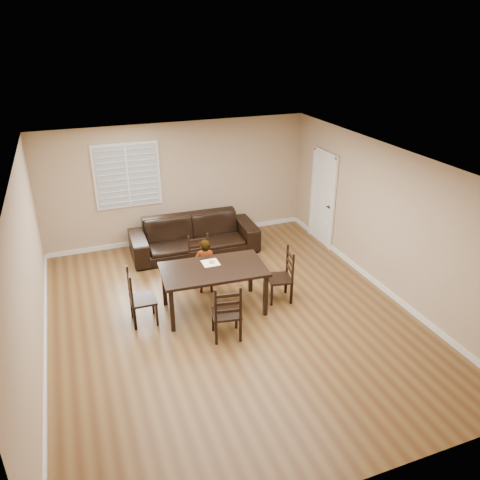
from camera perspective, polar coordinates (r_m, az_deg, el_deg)
name	(u,v)px	position (r m, az deg, el deg)	size (l,w,h in m)	color
ground	(231,317)	(8.16, -1.10, -9.34)	(7.00, 7.00, 0.00)	brown
room	(228,216)	(7.46, -1.42, 2.99)	(6.04, 7.04, 2.72)	tan
dining_table	(213,273)	(7.98, -3.26, -3.99)	(1.82, 1.10, 0.83)	black
chair_near	(200,260)	(9.08, -4.92, -2.48)	(0.44, 0.41, 0.94)	black
chair_far	(228,317)	(7.37, -1.53, -9.32)	(0.51, 0.48, 0.99)	black
chair_left	(136,300)	(7.96, -12.60, -7.11)	(0.42, 0.45, 0.99)	black
chair_right	(286,277)	(8.48, 5.59, -4.48)	(0.49, 0.52, 0.99)	black
child	(205,266)	(8.62, -4.26, -3.20)	(0.39, 0.26, 1.08)	gray
napkin	(211,263)	(8.11, -3.61, -2.80)	(0.28, 0.28, 0.00)	#F1E5CF
donut	(212,262)	(8.10, -3.47, -2.64)	(0.10, 0.10, 0.04)	#D2924B
sofa	(194,236)	(10.21, -5.61, 0.53)	(2.72, 1.06, 0.79)	black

